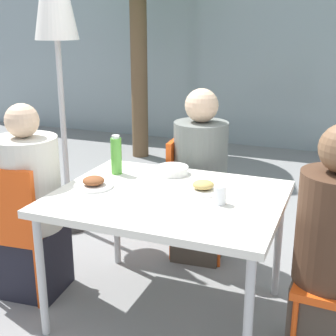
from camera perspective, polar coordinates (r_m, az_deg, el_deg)
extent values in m
plane|color=gray|center=(2.85, 0.00, -17.13)|extent=(24.00, 24.00, 0.00)
cube|color=#89999E|center=(6.33, 14.26, 15.84)|extent=(10.00, 0.20, 3.00)
cube|color=silver|center=(2.52, 0.00, -3.70)|extent=(1.21, 0.96, 0.04)
cylinder|color=#B7B7B7|center=(2.59, -15.18, -12.67)|extent=(0.04, 0.04, 0.69)
cylinder|color=#B7B7B7|center=(2.20, 9.73, -18.24)|extent=(0.04, 0.04, 0.69)
cylinder|color=#B7B7B7|center=(3.22, -6.31, -5.94)|extent=(0.04, 0.04, 0.69)
cylinder|color=#B7B7B7|center=(2.92, 13.28, -8.94)|extent=(0.04, 0.04, 0.69)
cube|color=#E54C14|center=(3.00, -17.04, -7.09)|extent=(0.43, 0.43, 0.04)
cube|color=#E54C14|center=(2.78, -19.48, -4.19)|extent=(0.40, 0.07, 0.42)
cylinder|color=#E54C14|center=(3.30, -17.60, -8.93)|extent=(0.03, 0.03, 0.39)
cylinder|color=#E54C14|center=(3.14, -12.34, -9.94)|extent=(0.03, 0.03, 0.39)
cylinder|color=#E54C14|center=(2.88, -15.61, -12.81)|extent=(0.03, 0.03, 0.39)
cube|color=black|center=(3.06, -15.91, -10.58)|extent=(0.37, 0.37, 0.43)
cylinder|color=beige|center=(2.86, -16.72, -1.81)|extent=(0.38, 0.38, 0.56)
sphere|color=beige|center=(2.77, -17.39, 5.54)|extent=(0.19, 0.19, 0.19)
cylinder|color=#E54C14|center=(2.43, 15.01, -19.01)|extent=(0.03, 0.03, 0.39)
cylinder|color=#E54C14|center=(2.71, 16.39, -14.95)|extent=(0.03, 0.03, 0.39)
cube|color=#473D33|center=(2.55, 18.55, -16.91)|extent=(0.34, 0.34, 0.43)
cylinder|color=#472D1E|center=(2.32, 19.70, -6.91)|extent=(0.36, 0.36, 0.54)
cube|color=#E54C14|center=(3.33, 4.08, -3.85)|extent=(0.43, 0.43, 0.04)
cube|color=#E54C14|center=(3.30, 1.09, 0.21)|extent=(0.06, 0.40, 0.42)
cylinder|color=#E54C14|center=(3.53, 7.35, -6.44)|extent=(0.03, 0.03, 0.39)
cylinder|color=#E54C14|center=(3.23, 6.24, -8.78)|extent=(0.03, 0.03, 0.39)
cylinder|color=#E54C14|center=(3.60, 2.00, -5.83)|extent=(0.03, 0.03, 0.39)
cylinder|color=#E54C14|center=(3.30, 0.40, -8.05)|extent=(0.03, 0.03, 0.39)
cube|color=#473D33|center=(3.36, 3.80, -7.26)|extent=(0.35, 0.35, 0.43)
cylinder|color=slate|center=(3.19, 3.98, 0.77)|extent=(0.37, 0.37, 0.55)
sphere|color=beige|center=(3.10, 4.13, 7.62)|extent=(0.22, 0.22, 0.22)
cylinder|color=#333333|center=(3.99, -11.88, -6.52)|extent=(0.36, 0.36, 0.05)
cylinder|color=#BCBCBC|center=(3.68, -13.00, 10.15)|extent=(0.04, 0.04, 2.36)
cylinder|color=white|center=(2.65, -9.03, -2.17)|extent=(0.22, 0.22, 0.01)
ellipsoid|color=brown|center=(2.64, -9.06, -1.53)|extent=(0.12, 0.12, 0.05)
cylinder|color=white|center=(2.56, 4.31, -2.69)|extent=(0.21, 0.21, 0.01)
ellipsoid|color=tan|center=(2.55, 4.32, -2.04)|extent=(0.12, 0.12, 0.05)
cylinder|color=#51A338|center=(2.84, -6.32, 1.46)|extent=(0.07, 0.07, 0.22)
cylinder|color=white|center=(2.81, -6.40, 3.81)|extent=(0.05, 0.05, 0.02)
cylinder|color=white|center=(2.38, 6.35, -3.29)|extent=(0.06, 0.06, 0.10)
cylinder|color=white|center=(2.84, 0.56, -0.26)|extent=(0.19, 0.19, 0.05)
cylinder|color=brown|center=(5.73, -3.54, 11.51)|extent=(0.20, 0.20, 2.06)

